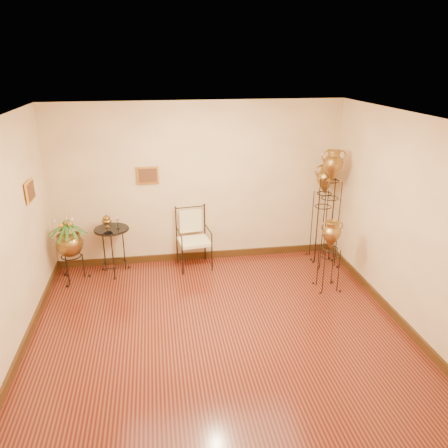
{
  "coord_description": "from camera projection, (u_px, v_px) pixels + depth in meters",
  "views": [
    {
      "loc": [
        -0.72,
        -4.73,
        3.43
      ],
      "look_at": [
        0.25,
        1.3,
        1.1
      ],
      "focal_mm": 35.0,
      "sensor_mm": 36.0,
      "label": 1
    }
  ],
  "objects": [
    {
      "name": "amphora_mid",
      "position": [
        323.0,
        212.0,
        7.69
      ],
      "size": [
        0.42,
        0.42,
        1.75
      ],
      "rotation": [
        0.0,
        0.0,
        0.08
      ],
      "color": "black",
      "rests_on": "ground"
    },
    {
      "name": "room_shell",
      "position": [
        220.0,
        214.0,
        5.09
      ],
      "size": [
        5.02,
        5.02,
        2.81
      ],
      "color": "beige",
      "rests_on": "ground"
    },
    {
      "name": "amphora_tall",
      "position": [
        329.0,
        208.0,
        7.39
      ],
      "size": [
        0.5,
        0.5,
        2.06
      ],
      "rotation": [
        0.0,
        0.0,
        0.29
      ],
      "color": "black",
      "rests_on": "ground"
    },
    {
      "name": "planter_urn",
      "position": [
        69.0,
        241.0,
        6.97
      ],
      "size": [
        0.72,
        0.72,
        1.24
      ],
      "rotation": [
        0.0,
        0.0,
        0.08
      ],
      "color": "black",
      "rests_on": "ground"
    },
    {
      "name": "ground",
      "position": [
        221.0,
        339.0,
        5.7
      ],
      "size": [
        5.0,
        5.0,
        0.0
      ],
      "primitive_type": "plane",
      "color": "maroon",
      "rests_on": "ground"
    },
    {
      "name": "armchair",
      "position": [
        194.0,
        239.0,
        7.47
      ],
      "size": [
        0.65,
        0.62,
        1.05
      ],
      "rotation": [
        0.0,
        0.0,
        0.13
      ],
      "color": "black",
      "rests_on": "ground"
    },
    {
      "name": "side_table",
      "position": [
        113.0,
        250.0,
        7.31
      ],
      "size": [
        0.74,
        0.74,
        1.02
      ],
      "rotation": [
        0.0,
        0.0,
        -0.43
      ],
      "color": "black",
      "rests_on": "ground"
    },
    {
      "name": "amphora_short",
      "position": [
        329.0,
        255.0,
        6.75
      ],
      "size": [
        0.43,
        0.43,
        1.15
      ],
      "rotation": [
        0.0,
        0.0,
        -0.27
      ],
      "color": "black",
      "rests_on": "ground"
    }
  ]
}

